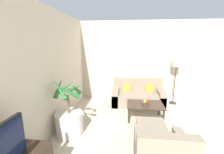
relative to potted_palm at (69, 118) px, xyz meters
name	(u,v)px	position (x,y,z in m)	size (l,w,h in m)	color
wall_back	(179,62)	(2.97, 2.29, 0.99)	(8.25, 0.06, 2.70)	beige
wall_left	(12,88)	(-0.38, -1.01, 0.99)	(0.06, 8.14, 2.70)	beige
potted_palm	(69,118)	(0.00, 0.00, 0.00)	(0.67, 0.68, 1.27)	beige
sofa_loveseat	(138,96)	(1.61, 1.83, -0.09)	(1.64, 0.80, 0.83)	gray
floor_lamp	(176,65)	(2.79, 2.01, 0.93)	(0.29, 0.29, 1.55)	#2D2823
coffee_table	(145,106)	(1.73, 0.85, 0.00)	(0.94, 0.63, 0.41)	#38281E
fruit_bowl	(145,104)	(1.74, 0.83, 0.07)	(0.20, 0.20, 0.04)	#42382D
apple_red	(148,102)	(1.79, 0.81, 0.13)	(0.07, 0.07, 0.07)	red
apple_green	(145,102)	(1.71, 0.79, 0.13)	(0.08, 0.08, 0.08)	olive
orange_fruit	(145,100)	(1.73, 0.88, 0.14)	(0.09, 0.09, 0.09)	orange
ottoman	(150,131)	(1.75, -0.05, -0.17)	(0.58, 0.53, 0.38)	gray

